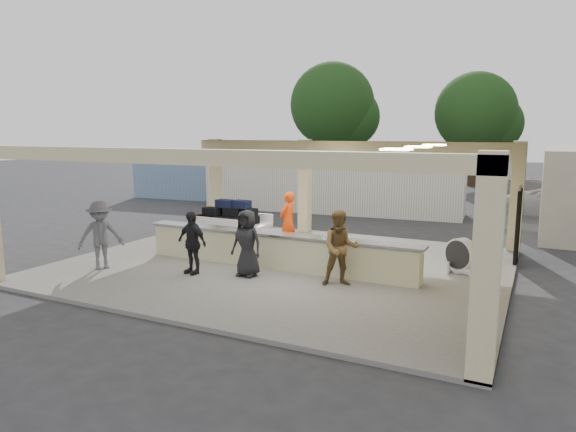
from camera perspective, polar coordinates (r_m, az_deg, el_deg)
The scene contains 16 objects.
ground at distance 14.76m, azimuth -0.50°, elevation -5.67°, with size 120.00×120.00×0.00m, color #27282A.
pavilion at distance 14.97m, azimuth 1.37°, elevation -0.17°, with size 12.01×10.00×3.55m.
baggage_counter at distance 14.18m, azimuth -1.41°, elevation -3.84°, with size 8.20×0.58×0.98m.
luggage_cart at distance 17.52m, azimuth -6.63°, elevation -0.39°, with size 2.51×1.58×1.45m.
drum_fan at distance 14.36m, azimuth 18.65°, elevation -4.08°, with size 0.88×0.68×0.95m.
baggage_handler at distance 16.14m, azimuth -0.01°, elevation -0.59°, with size 0.69×0.38×1.88m, color #FF440D.
passenger_a at distance 12.54m, azimuth 5.85°, elevation -3.56°, with size 0.90×0.40×1.86m, color brown.
passenger_b at distance 13.77m, azimuth -10.64°, elevation -2.91°, with size 0.98×0.36×1.67m, color black.
passenger_c at distance 14.90m, azimuth -20.11°, elevation -2.02°, with size 1.21×0.42×1.87m, color #54555A.
passenger_d at distance 13.34m, azimuth -4.59°, elevation -3.02°, with size 0.85×0.35×1.74m, color black.
car_white_a at distance 25.56m, azimuth 28.47°, elevation 1.15°, with size 2.27×4.80×1.37m, color silver.
car_dark at distance 28.80m, azimuth 25.27°, elevation 2.27°, with size 1.54×4.38×1.46m, color black.
container_white at distance 25.02m, azimuth 4.76°, elevation 3.61°, with size 12.42×2.48×2.69m, color white.
container_blue at distance 29.62m, azimuth -7.12°, elevation 4.53°, with size 10.67×2.56×2.77m, color #7094B4.
tree_left at distance 39.53m, azimuth 5.46°, elevation 11.83°, with size 6.60×6.30×9.00m.
tree_mid at distance 39.12m, azimuth 20.59°, elevation 10.40°, with size 6.00×5.60×8.00m.
Camera 1 is at (6.43, -12.73, 3.81)m, focal length 32.00 mm.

